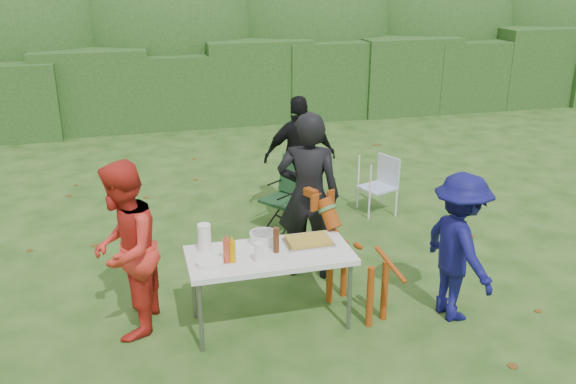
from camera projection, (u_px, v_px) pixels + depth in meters
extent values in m
plane|color=#1E4211|center=(261.00, 329.00, 5.69)|extent=(80.00, 80.00, 0.00)
cube|color=#23471C|center=(178.00, 84.00, 12.63)|extent=(22.00, 1.40, 1.70)
ellipsoid|color=#3D6628|center=(169.00, 39.00, 13.82)|extent=(20.00, 2.60, 3.20)
cube|color=silver|center=(270.00, 255.00, 5.53)|extent=(1.50, 0.70, 0.05)
cylinder|color=slate|center=(201.00, 317.00, 5.25)|extent=(0.04, 0.04, 0.69)
cylinder|color=slate|center=(349.00, 296.00, 5.57)|extent=(0.04, 0.04, 0.69)
cylinder|color=slate|center=(193.00, 286.00, 5.76)|extent=(0.04, 0.04, 0.69)
cylinder|color=slate|center=(330.00, 269.00, 6.08)|extent=(0.04, 0.04, 0.69)
imported|color=black|center=(308.00, 196.00, 6.39)|extent=(0.78, 0.65, 1.82)
imported|color=red|center=(125.00, 250.00, 5.39)|extent=(0.79, 0.92, 1.64)
imported|color=black|center=(300.00, 157.00, 8.02)|extent=(0.98, 0.48, 1.63)
imported|color=#0E0E50|center=(459.00, 247.00, 5.67)|extent=(0.62, 0.98, 1.45)
cube|color=#B7B7BA|center=(309.00, 243.00, 5.70)|extent=(0.45, 0.30, 0.02)
cube|color=#B1912F|center=(309.00, 240.00, 5.69)|extent=(0.40, 0.26, 0.04)
cylinder|color=#CA8D00|center=(232.00, 252.00, 5.32)|extent=(0.06, 0.06, 0.20)
cylinder|color=#B24026|center=(227.00, 251.00, 5.31)|extent=(0.06, 0.06, 0.22)
cylinder|color=#47230F|center=(276.00, 240.00, 5.50)|extent=(0.06, 0.06, 0.24)
cylinder|color=white|center=(204.00, 238.00, 5.52)|extent=(0.12, 0.12, 0.26)
cylinder|color=white|center=(259.00, 252.00, 5.33)|extent=(0.08, 0.08, 0.18)
cylinder|color=silver|center=(263.00, 237.00, 5.72)|extent=(0.26, 0.26, 0.10)
cylinder|color=white|center=(210.00, 263.00, 5.29)|extent=(0.24, 0.24, 0.05)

